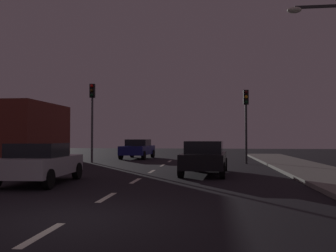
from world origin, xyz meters
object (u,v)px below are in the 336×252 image
Objects in this scene: car_oncoming_far at (138,149)px; car_stopped_ahead at (205,157)px; traffic_signal_left at (92,108)px; car_adjacent_lane at (40,163)px; traffic_signal_right at (246,112)px; street_lamp_right at (332,72)px.

car_stopped_ahead is at bearing -65.19° from car_oncoming_far.
car_oncoming_far is at bearing 67.51° from traffic_signal_left.
car_adjacent_lane is 15.57m from car_oncoming_far.
traffic_signal_right reaches higher than car_oncoming_far.
traffic_signal_right is at bearing 70.02° from car_stopped_ahead.
street_lamp_right is at bearing 12.65° from car_adjacent_lane.
car_adjacent_lane is at bearing -145.35° from car_stopped_ahead.
street_lamp_right is (2.49, -8.28, 0.93)m from traffic_signal_right.
street_lamp_right is (12.32, -8.28, 0.58)m from traffic_signal_left.
traffic_signal_left is 10.38m from car_stopped_ahead.
traffic_signal_left is 0.75× the size of street_lamp_right.
traffic_signal_left is 1.28× the size of car_adjacent_lane.
traffic_signal_left is at bearing 98.91° from car_adjacent_lane.
car_stopped_ahead is 6.96m from car_adjacent_lane.
car_adjacent_lane is 0.97× the size of car_oncoming_far.
car_stopped_ahead is (7.39, -6.71, -2.82)m from traffic_signal_left.
traffic_signal_left is 1.24× the size of car_oncoming_far.
car_adjacent_lane is at bearing -167.35° from street_lamp_right.
car_stopped_ahead is 12.79m from car_oncoming_far.
traffic_signal_right is at bearing -0.01° from traffic_signal_left.
traffic_signal_right reaches higher than car_stopped_ahead.
traffic_signal_left is at bearing -112.49° from car_oncoming_far.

